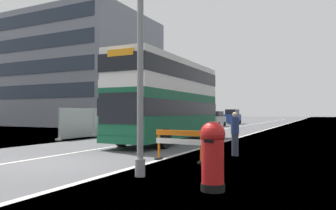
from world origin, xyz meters
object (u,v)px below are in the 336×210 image
Objects in this scene: car_receding_mid at (215,119)px; red_pillar_postbox at (213,153)px; lamppost_foreground at (140,33)px; roadworks_barrier at (179,141)px; car_receding_far at (232,117)px; pedestrian_at_kerb at (235,134)px; car_oncoming_near at (196,120)px; double_decker_bus at (169,99)px.

red_pillar_postbox is at bearing -71.99° from car_receding_mid.
lamppost_foreground reaches higher than red_pillar_postbox.
roadworks_barrier is 0.43× the size of car_receding_far.
car_receding_far is at bearing 104.49° from red_pillar_postbox.
red_pillar_postbox is at bearing -75.51° from car_receding_far.
lamppost_foreground is 4.06m from red_pillar_postbox.
car_receding_mid reaches higher than pedestrian_at_kerb.
car_receding_mid is 9.78m from car_receding_far.
pedestrian_at_kerb is (9.73, -20.34, -0.07)m from car_oncoming_near.
lamppost_foreground is 6.47m from pedestrian_at_kerb.
pedestrian_at_kerb is at bearing -70.25° from car_receding_mid.
car_receding_mid is 28.98m from pedestrian_at_kerb.
car_oncoming_near is at bearing 112.19° from red_pillar_postbox.
red_pillar_postbox is 0.87× the size of pedestrian_at_kerb.
car_receding_mid is (-4.59, 22.96, -1.70)m from double_decker_bus.
red_pillar_postbox is 4.56m from roadworks_barrier.
pedestrian_at_kerb is at bearing -39.66° from double_decker_bus.
car_receding_mid is at bearing 108.01° from red_pillar_postbox.
red_pillar_postbox is 6.25m from pedestrian_at_kerb.
roadworks_barrier is at bearing -77.69° from car_receding_far.
double_decker_bus is at bearing 120.98° from red_pillar_postbox.
car_receding_far is (-4.89, 32.74, -1.56)m from double_decker_bus.
car_receding_mid is at bearing 90.51° from car_oncoming_near.
car_oncoming_near is at bearing -88.76° from car_receding_far.
double_decker_bus is 2.69× the size of car_receding_mid.
roadworks_barrier is at bearing -74.35° from car_receding_mid.
car_oncoming_near is (-8.25, 22.73, 0.25)m from roadworks_barrier.
double_decker_bus is at bearing -78.70° from car_receding_mid.
lamppost_foreground is at bearing -86.64° from roadworks_barrier.
red_pillar_postbox reaches higher than roadworks_barrier.
double_decker_bus is 23.48m from car_receding_mid.
red_pillar_postbox is 35.15m from car_receding_mid.
car_receding_far is at bearing 91.75° from car_receding_mid.
car_receding_mid is at bearing 104.53° from lamppost_foreground.
car_receding_far reaches higher than car_oncoming_near.
double_decker_bus is 7.90m from roadworks_barrier.
red_pillar_postbox is 28.62m from car_oncoming_near.
car_receding_far is (-8.79, 42.54, -3.02)m from lamppost_foreground.
roadworks_barrier is at bearing -70.06° from car_oncoming_near.
double_decker_bus is 10.65m from lamppost_foreground.
lamppost_foreground is at bearing 164.24° from red_pillar_postbox.
car_receding_mid is 2.19× the size of pedestrian_at_kerb.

